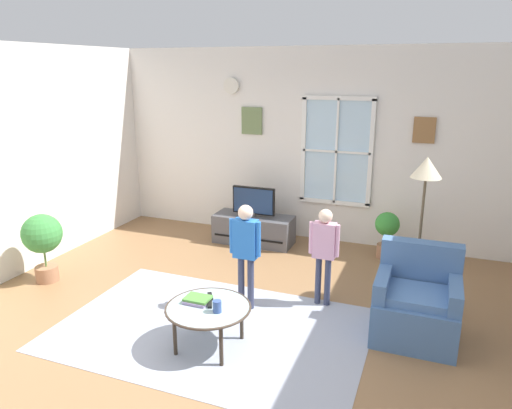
{
  "coord_description": "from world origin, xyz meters",
  "views": [
    {
      "loc": [
        1.8,
        -3.52,
        2.49
      ],
      "look_at": [
        0.17,
        0.71,
        1.19
      ],
      "focal_mm": 33.46,
      "sensor_mm": 36.0,
      "label": 1
    }
  ],
  "objects_px": {
    "remote_near_books": "(210,296)",
    "armchair": "(416,304)",
    "tv_stand": "(254,229)",
    "coffee_table": "(209,309)",
    "cup": "(217,306)",
    "book_stack": "(198,299)",
    "potted_plant_by_window": "(387,230)",
    "potted_plant_corner": "(43,238)",
    "television": "(254,201)",
    "person_blue_shirt": "(246,245)",
    "person_pink_shirt": "(324,246)",
    "remote_near_cup": "(210,304)",
    "floor_lamp": "(425,182)"
  },
  "relations": [
    {
      "from": "remote_near_books",
      "to": "person_pink_shirt",
      "type": "distance_m",
      "value": 1.35
    },
    {
      "from": "cup",
      "to": "remote_near_books",
      "type": "xyz_separation_m",
      "value": [
        -0.18,
        0.23,
        -0.04
      ]
    },
    {
      "from": "book_stack",
      "to": "floor_lamp",
      "type": "bearing_deg",
      "value": 41.46
    },
    {
      "from": "person_blue_shirt",
      "to": "book_stack",
      "type": "bearing_deg",
      "value": -102.16
    },
    {
      "from": "cup",
      "to": "person_blue_shirt",
      "type": "distance_m",
      "value": 0.91
    },
    {
      "from": "tv_stand",
      "to": "armchair",
      "type": "xyz_separation_m",
      "value": [
        2.36,
        -1.8,
        0.12
      ]
    },
    {
      "from": "coffee_table",
      "to": "remote_near_books",
      "type": "height_order",
      "value": "remote_near_books"
    },
    {
      "from": "remote_near_books",
      "to": "potted_plant_by_window",
      "type": "relative_size",
      "value": 0.22
    },
    {
      "from": "book_stack",
      "to": "person_pink_shirt",
      "type": "height_order",
      "value": "person_pink_shirt"
    },
    {
      "from": "armchair",
      "to": "cup",
      "type": "xyz_separation_m",
      "value": [
        -1.64,
        -0.95,
        0.14
      ]
    },
    {
      "from": "armchair",
      "to": "remote_near_cup",
      "type": "xyz_separation_m",
      "value": [
        -1.75,
        -0.86,
        0.09
      ]
    },
    {
      "from": "remote_near_books",
      "to": "potted_plant_corner",
      "type": "relative_size",
      "value": 0.17
    },
    {
      "from": "potted_plant_corner",
      "to": "television",
      "type": "bearing_deg",
      "value": 48.47
    },
    {
      "from": "person_blue_shirt",
      "to": "floor_lamp",
      "type": "bearing_deg",
      "value": 27.19
    },
    {
      "from": "book_stack",
      "to": "person_blue_shirt",
      "type": "relative_size",
      "value": 0.2
    },
    {
      "from": "coffee_table",
      "to": "floor_lamp",
      "type": "xyz_separation_m",
      "value": [
        1.71,
        1.68,
        0.96
      ]
    },
    {
      "from": "coffee_table",
      "to": "cup",
      "type": "height_order",
      "value": "cup"
    },
    {
      "from": "tv_stand",
      "to": "person_pink_shirt",
      "type": "bearing_deg",
      "value": -47.27
    },
    {
      "from": "person_blue_shirt",
      "to": "coffee_table",
      "type": "bearing_deg",
      "value": -92.21
    },
    {
      "from": "remote_near_books",
      "to": "armchair",
      "type": "bearing_deg",
      "value": 21.55
    },
    {
      "from": "coffee_table",
      "to": "cup",
      "type": "bearing_deg",
      "value": -26.57
    },
    {
      "from": "remote_near_cup",
      "to": "tv_stand",
      "type": "bearing_deg",
      "value": 102.93
    },
    {
      "from": "tv_stand",
      "to": "remote_near_books",
      "type": "xyz_separation_m",
      "value": [
        0.54,
        -2.52,
        0.21
      ]
    },
    {
      "from": "television",
      "to": "floor_lamp",
      "type": "height_order",
      "value": "floor_lamp"
    },
    {
      "from": "book_stack",
      "to": "cup",
      "type": "height_order",
      "value": "cup"
    },
    {
      "from": "coffee_table",
      "to": "person_pink_shirt",
      "type": "bearing_deg",
      "value": 56.72
    },
    {
      "from": "potted_plant_corner",
      "to": "coffee_table",
      "type": "bearing_deg",
      "value": -13.11
    },
    {
      "from": "remote_near_books",
      "to": "television",
      "type": "bearing_deg",
      "value": 102.17
    },
    {
      "from": "book_stack",
      "to": "potted_plant_by_window",
      "type": "bearing_deg",
      "value": 63.04
    },
    {
      "from": "remote_near_books",
      "to": "person_blue_shirt",
      "type": "distance_m",
      "value": 0.72
    },
    {
      "from": "armchair",
      "to": "potted_plant_by_window",
      "type": "height_order",
      "value": "armchair"
    },
    {
      "from": "coffee_table",
      "to": "person_blue_shirt",
      "type": "height_order",
      "value": "person_blue_shirt"
    },
    {
      "from": "remote_near_cup",
      "to": "floor_lamp",
      "type": "distance_m",
      "value": 2.55
    },
    {
      "from": "cup",
      "to": "tv_stand",
      "type": "bearing_deg",
      "value": 104.78
    },
    {
      "from": "potted_plant_corner",
      "to": "armchair",
      "type": "bearing_deg",
      "value": 4.26
    },
    {
      "from": "tv_stand",
      "to": "armchair",
      "type": "distance_m",
      "value": 2.97
    },
    {
      "from": "potted_plant_by_window",
      "to": "book_stack",
      "type": "bearing_deg",
      "value": -116.96
    },
    {
      "from": "television",
      "to": "remote_near_books",
      "type": "height_order",
      "value": "television"
    },
    {
      "from": "television",
      "to": "floor_lamp",
      "type": "xyz_separation_m",
      "value": [
        2.32,
        -1.01,
        0.7
      ]
    },
    {
      "from": "person_blue_shirt",
      "to": "person_pink_shirt",
      "type": "bearing_deg",
      "value": 26.3
    },
    {
      "from": "remote_near_books",
      "to": "cup",
      "type": "bearing_deg",
      "value": -51.54
    },
    {
      "from": "potted_plant_by_window",
      "to": "potted_plant_corner",
      "type": "xyz_separation_m",
      "value": [
        -3.74,
        -2.23,
        0.16
      ]
    },
    {
      "from": "remote_near_cup",
      "to": "person_blue_shirt",
      "type": "relative_size",
      "value": 0.12
    },
    {
      "from": "tv_stand",
      "to": "coffee_table",
      "type": "relative_size",
      "value": 1.47
    },
    {
      "from": "coffee_table",
      "to": "potted_plant_corner",
      "type": "distance_m",
      "value": 2.55
    },
    {
      "from": "person_pink_shirt",
      "to": "remote_near_cup",
      "type": "bearing_deg",
      "value": -124.05
    },
    {
      "from": "person_blue_shirt",
      "to": "potted_plant_by_window",
      "type": "distance_m",
      "value": 2.36
    },
    {
      "from": "remote_near_cup",
      "to": "book_stack",
      "type": "bearing_deg",
      "value": 173.08
    },
    {
      "from": "remote_near_books",
      "to": "person_blue_shirt",
      "type": "height_order",
      "value": "person_blue_shirt"
    },
    {
      "from": "armchair",
      "to": "book_stack",
      "type": "height_order",
      "value": "armchair"
    }
  ]
}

